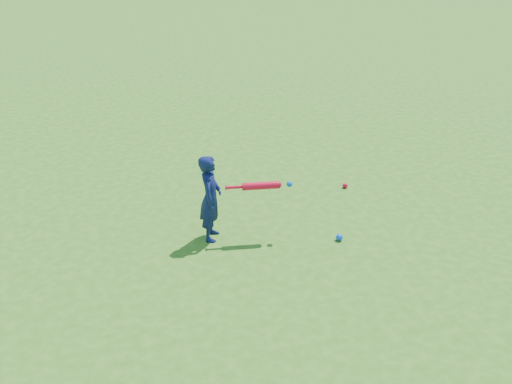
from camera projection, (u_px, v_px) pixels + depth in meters
ground at (178, 244)px, 6.29m from camera, size 80.00×80.00×0.00m
child at (211, 198)px, 6.20m from camera, size 0.36×0.43×0.99m
ground_ball_red at (345, 185)px, 7.54m from camera, size 0.07×0.07×0.07m
ground_ball_blue at (339, 237)px, 6.35m from camera, size 0.08×0.08×0.08m
bat_swing at (263, 186)px, 6.16m from camera, size 0.73×0.20×0.08m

